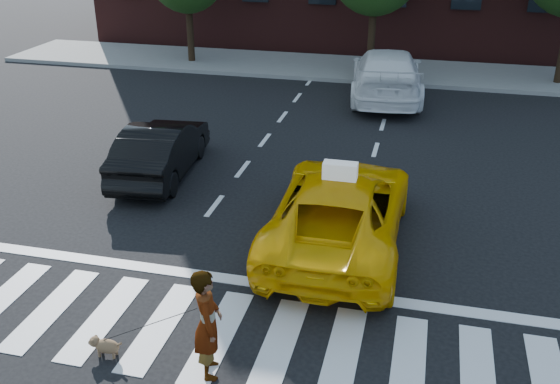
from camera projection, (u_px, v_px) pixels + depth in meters
name	position (u px, v px, depth m)	size (l,w,h in m)	color
ground	(218.00, 335.00, 9.98)	(120.00, 120.00, 0.00)	black
crosswalk	(218.00, 335.00, 9.97)	(13.00, 2.40, 0.01)	silver
stop_line	(247.00, 281.00, 11.38)	(12.00, 0.30, 0.01)	silver
sidewalk_far	(358.00, 69.00, 25.32)	(30.00, 4.00, 0.15)	slate
taxi	(340.00, 209.00, 12.36)	(2.51, 5.45, 1.51)	#F1AD05
black_sedan	(161.00, 149.00, 15.54)	(1.44, 4.14, 1.36)	black
white_suv	(387.00, 74.00, 21.60)	(2.37, 5.82, 1.69)	white
woman	(208.00, 324.00, 8.84)	(0.64, 0.42, 1.75)	#999999
dog	(104.00, 345.00, 9.47)	(0.56, 0.23, 0.32)	olive
taxi_sign	(340.00, 171.00, 11.79)	(0.65, 0.28, 0.32)	white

